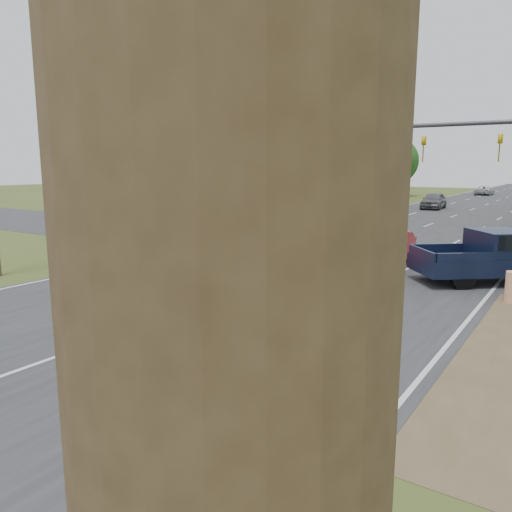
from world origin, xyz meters
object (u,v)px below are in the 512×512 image
Objects in this scene: motorcycle at (162,349)px; rider at (163,329)px; blue_pickup at (219,245)px; navy_pickup at (499,256)px; distant_car_grey at (434,201)px; distant_car_white at (484,191)px; red_convertible at (389,249)px.

motorcycle is 0.43m from rider.
blue_pickup is 0.94× the size of navy_pickup.
motorcycle is 0.40× the size of distant_car_grey.
blue_pickup is at bearing 127.29° from motorcycle.
blue_pickup reaches higher than distant_car_white.
blue_pickup is 35.05m from distant_car_grey.
rider is 11.21m from blue_pickup.
motorcycle is 44.99m from distant_car_grey.
rider is 13.70m from navy_pickup.
distant_car_grey is 1.00× the size of distant_car_white.
navy_pickup is (4.55, -0.99, 0.27)m from red_convertible.
distant_car_grey is (-10.55, 31.68, -0.15)m from navy_pickup.
rider is at bearing -85.85° from distant_car_grey.
blue_pickup is at bearing -112.57° from navy_pickup.
motorcycle is 0.33× the size of navy_pickup.
distant_car_grey is at bearing 89.24° from distant_car_white.
blue_pickup is 64.19m from distant_car_white.
red_convertible is at bearing 94.96° from motorcycle.
distant_car_white is at bearing 86.41° from blue_pickup.
distant_car_white is at bearing 100.11° from motorcycle.
blue_pickup is 1.15× the size of distant_car_white.
navy_pickup is 33.39m from distant_car_grey.
motorcycle is at bearing -95.12° from red_convertible.
red_convertible is 31.26m from distant_car_grey.
navy_pickup is at bearing -17.00° from red_convertible.
blue_pickup is at bearing 88.99° from distant_car_white.
rider is 0.36× the size of distant_car_grey.
red_convertible is 13.88m from rider.
rider is at bearing -60.09° from navy_pickup.
blue_pickup is (-5.94, 9.51, 0.04)m from rider.
rider is 44.95m from distant_car_grey.
distant_car_white is (-6.18, 59.82, -0.04)m from red_convertible.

